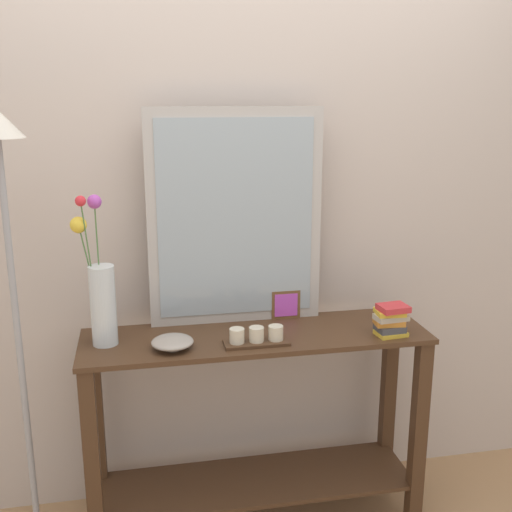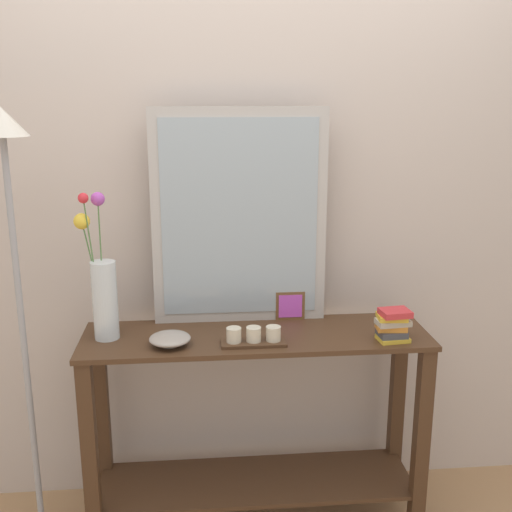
{
  "view_description": "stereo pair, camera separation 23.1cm",
  "coord_description": "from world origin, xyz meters",
  "px_view_note": "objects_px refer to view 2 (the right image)",
  "views": [
    {
      "loc": [
        -0.44,
        -2.2,
        1.73
      ],
      "look_at": [
        0.0,
        0.0,
        1.15
      ],
      "focal_mm": 43.11,
      "sensor_mm": 36.0,
      "label": 1
    },
    {
      "loc": [
        -0.21,
        -2.23,
        1.73
      ],
      "look_at": [
        0.0,
        0.0,
        1.15
      ],
      "focal_mm": 43.11,
      "sensor_mm": 36.0,
      "label": 2
    }
  ],
  "objects_px": {
    "decorative_bowl": "(170,339)",
    "candle_tray": "(254,337)",
    "console_table": "(256,413)",
    "book_stack": "(393,325)",
    "picture_frame_small": "(290,306)",
    "floor_lamp": "(16,265)",
    "mirror_leaning": "(240,218)",
    "tall_vase_left": "(103,289)"
  },
  "relations": [
    {
      "from": "tall_vase_left",
      "to": "decorative_bowl",
      "type": "bearing_deg",
      "value": -21.86
    },
    {
      "from": "decorative_bowl",
      "to": "floor_lamp",
      "type": "relative_size",
      "value": 0.09
    },
    {
      "from": "picture_frame_small",
      "to": "floor_lamp",
      "type": "xyz_separation_m",
      "value": [
        -1.02,
        -0.2,
        0.26
      ]
    },
    {
      "from": "mirror_leaning",
      "to": "picture_frame_small",
      "type": "distance_m",
      "value": 0.43
    },
    {
      "from": "picture_frame_small",
      "to": "decorative_bowl",
      "type": "distance_m",
      "value": 0.54
    },
    {
      "from": "mirror_leaning",
      "to": "decorative_bowl",
      "type": "xyz_separation_m",
      "value": [
        -0.28,
        -0.25,
        -0.4
      ]
    },
    {
      "from": "candle_tray",
      "to": "picture_frame_small",
      "type": "distance_m",
      "value": 0.31
    },
    {
      "from": "decorative_bowl",
      "to": "candle_tray",
      "type": "bearing_deg",
      "value": -2.8
    },
    {
      "from": "book_stack",
      "to": "floor_lamp",
      "type": "height_order",
      "value": "floor_lamp"
    },
    {
      "from": "picture_frame_small",
      "to": "decorative_bowl",
      "type": "xyz_separation_m",
      "value": [
        -0.49,
        -0.23,
        -0.03
      ]
    },
    {
      "from": "mirror_leaning",
      "to": "candle_tray",
      "type": "bearing_deg",
      "value": -82.8
    },
    {
      "from": "console_table",
      "to": "book_stack",
      "type": "bearing_deg",
      "value": -12.38
    },
    {
      "from": "decorative_bowl",
      "to": "picture_frame_small",
      "type": "bearing_deg",
      "value": 25.73
    },
    {
      "from": "console_table",
      "to": "picture_frame_small",
      "type": "bearing_deg",
      "value": 43.78
    },
    {
      "from": "candle_tray",
      "to": "floor_lamp",
      "type": "bearing_deg",
      "value": 176.52
    },
    {
      "from": "picture_frame_small",
      "to": "book_stack",
      "type": "distance_m",
      "value": 0.44
    },
    {
      "from": "picture_frame_small",
      "to": "decorative_bowl",
      "type": "height_order",
      "value": "picture_frame_small"
    },
    {
      "from": "decorative_bowl",
      "to": "book_stack",
      "type": "height_order",
      "value": "book_stack"
    },
    {
      "from": "decorative_bowl",
      "to": "floor_lamp",
      "type": "xyz_separation_m",
      "value": [
        -0.54,
        0.04,
        0.29
      ]
    },
    {
      "from": "console_table",
      "to": "candle_tray",
      "type": "relative_size",
      "value": 5.54
    },
    {
      "from": "mirror_leaning",
      "to": "decorative_bowl",
      "type": "height_order",
      "value": "mirror_leaning"
    },
    {
      "from": "console_table",
      "to": "mirror_leaning",
      "type": "relative_size",
      "value": 1.57
    },
    {
      "from": "console_table",
      "to": "mirror_leaning",
      "type": "xyz_separation_m",
      "value": [
        -0.05,
        0.16,
        0.77
      ]
    },
    {
      "from": "mirror_leaning",
      "to": "book_stack",
      "type": "relative_size",
      "value": 6.59
    },
    {
      "from": "console_table",
      "to": "floor_lamp",
      "type": "bearing_deg",
      "value": -176.84
    },
    {
      "from": "tall_vase_left",
      "to": "candle_tray",
      "type": "relative_size",
      "value": 2.31
    },
    {
      "from": "candle_tray",
      "to": "picture_frame_small",
      "type": "relative_size",
      "value": 2.02
    },
    {
      "from": "tall_vase_left",
      "to": "book_stack",
      "type": "height_order",
      "value": "tall_vase_left"
    },
    {
      "from": "candle_tray",
      "to": "picture_frame_small",
      "type": "height_order",
      "value": "picture_frame_small"
    },
    {
      "from": "tall_vase_left",
      "to": "floor_lamp",
      "type": "bearing_deg",
      "value": -167.57
    },
    {
      "from": "mirror_leaning",
      "to": "console_table",
      "type": "bearing_deg",
      "value": -72.47
    },
    {
      "from": "decorative_bowl",
      "to": "floor_lamp",
      "type": "height_order",
      "value": "floor_lamp"
    },
    {
      "from": "decorative_bowl",
      "to": "book_stack",
      "type": "bearing_deg",
      "value": -1.87
    },
    {
      "from": "picture_frame_small",
      "to": "book_stack",
      "type": "xyz_separation_m",
      "value": [
        0.35,
        -0.26,
        0.0
      ]
    },
    {
      "from": "tall_vase_left",
      "to": "floor_lamp",
      "type": "relative_size",
      "value": 0.33
    },
    {
      "from": "candle_tray",
      "to": "mirror_leaning",
      "type": "bearing_deg",
      "value": 97.2
    },
    {
      "from": "picture_frame_small",
      "to": "floor_lamp",
      "type": "height_order",
      "value": "floor_lamp"
    },
    {
      "from": "picture_frame_small",
      "to": "floor_lamp",
      "type": "bearing_deg",
      "value": -169.08
    },
    {
      "from": "mirror_leaning",
      "to": "tall_vase_left",
      "type": "bearing_deg",
      "value": -164.64
    },
    {
      "from": "mirror_leaning",
      "to": "book_stack",
      "type": "distance_m",
      "value": 0.72
    },
    {
      "from": "candle_tray",
      "to": "picture_frame_small",
      "type": "bearing_deg",
      "value": 55.07
    },
    {
      "from": "console_table",
      "to": "book_stack",
      "type": "relative_size",
      "value": 10.31
    }
  ]
}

